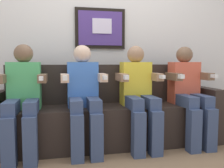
{
  "coord_description": "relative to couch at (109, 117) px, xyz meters",
  "views": [
    {
      "loc": [
        -0.52,
        -2.33,
        0.93
      ],
      "look_at": [
        0.0,
        0.15,
        0.7
      ],
      "focal_mm": 38.88,
      "sensor_mm": 36.0,
      "label": 1
    }
  ],
  "objects": [
    {
      "name": "ground_plane",
      "position": [
        0.0,
        -0.33,
        -0.31
      ],
      "size": [
        6.4,
        6.4,
        0.0
      ],
      "primitive_type": "plane",
      "color": "#8C6B4C"
    },
    {
      "name": "back_wall_assembly",
      "position": [
        -0.0,
        0.44,
        0.99
      ],
      "size": [
        4.93,
        0.1,
        2.6
      ],
      "color": "silver",
      "rests_on": "ground_plane"
    },
    {
      "name": "couch",
      "position": [
        0.0,
        0.0,
        0.0
      ],
      "size": [
        2.53,
        0.58,
        0.9
      ],
      "color": "#2D231E",
      "rests_on": "ground_plane"
    },
    {
      "name": "person_leftmost",
      "position": [
        -0.89,
        -0.17,
        0.29
      ],
      "size": [
        0.46,
        0.56,
        1.11
      ],
      "color": "#4CB266",
      "rests_on": "ground_plane"
    },
    {
      "name": "person_left_center",
      "position": [
        -0.3,
        -0.17,
        0.29
      ],
      "size": [
        0.46,
        0.56,
        1.11
      ],
      "color": "#3F72CC",
      "rests_on": "ground_plane"
    },
    {
      "name": "person_right_center",
      "position": [
        0.3,
        -0.17,
        0.29
      ],
      "size": [
        0.46,
        0.56,
        1.11
      ],
      "color": "yellow",
      "rests_on": "ground_plane"
    },
    {
      "name": "person_rightmost",
      "position": [
        0.89,
        -0.17,
        0.29
      ],
      "size": [
        0.46,
        0.56,
        1.11
      ],
      "color": "#D8593F",
      "rests_on": "ground_plane"
    }
  ]
}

